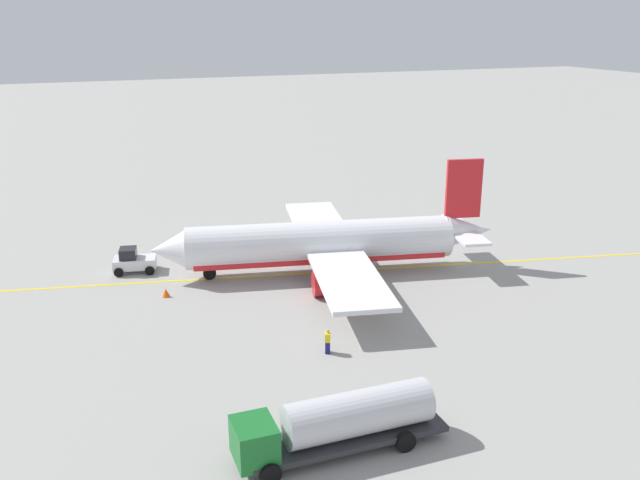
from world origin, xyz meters
The scene contains 8 objects.
ground_plane centered at (0.00, 0.00, 0.00)m, with size 400.00×400.00×0.00m, color #9E9B96.
airplane centered at (-0.48, 0.10, 2.64)m, with size 29.87×28.27×9.64m.
fuel_tanker centered at (8.46, 24.05, 1.73)m, with size 11.24×2.98×3.15m.
pushback_tug centered at (15.09, -6.19, 1.01)m, with size 3.93×2.95×2.20m.
refueling_worker centered at (5.00, 13.98, 0.82)m, with size 0.54×0.62×1.71m.
safety_cone_nose centered at (10.91, -7.64, 0.33)m, with size 0.59×0.59×0.65m, color #F2590F.
safety_cone_wingtip centered at (13.42, 0.44, 0.35)m, with size 0.63×0.63×0.70m, color #F2590F.
taxi_line_marking centered at (0.00, 0.00, 0.01)m, with size 79.79×0.30×0.01m, color yellow.
Camera 1 is at (20.31, 51.19, 21.26)m, focal length 37.85 mm.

